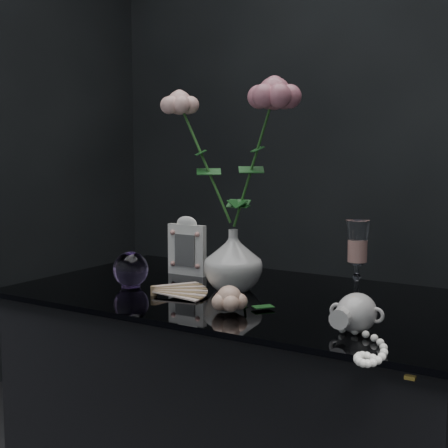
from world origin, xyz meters
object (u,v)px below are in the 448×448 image
Objects in this scene: picture_frame at (187,246)px; paperweight at (131,269)px; pearl_jar at (357,311)px; loose_rose at (229,299)px; wine_glass at (357,260)px; vase at (233,260)px.

paperweight is at bearing -98.69° from picture_frame.
picture_frame is 0.62m from pearl_jar.
pearl_jar is (0.26, 0.00, 0.01)m from loose_rose.
picture_frame is at bearing 177.28° from wine_glass.
picture_frame is 0.58× the size of pearl_jar.
vase is at bearing 150.22° from pearl_jar.
wine_glass is 2.05× the size of paperweight.
vase is 0.24m from paperweight.
wine_glass is 0.66× the size of pearl_jar.
vase is 0.22m from picture_frame.
paperweight reaches higher than loose_rose.
wine_glass is 1.13× the size of picture_frame.
wine_glass is at bearing 18.94° from paperweight.
wine_glass is 1.08× the size of loose_rose.
picture_frame is (-0.46, 0.02, -0.01)m from wine_glass.
wine_glass is at bearing 14.92° from vase.
paperweight is at bearing -156.43° from vase.
vase is 0.20m from loose_rose.
paperweight is (-0.22, -0.10, -0.03)m from vase.
wine_glass reaches higher than paperweight.
vase is at bearing -165.08° from wine_glass.
vase is at bearing 23.57° from paperweight.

